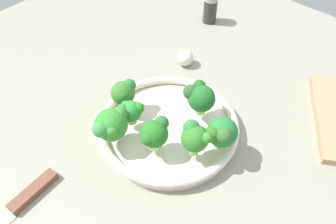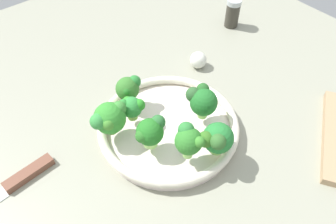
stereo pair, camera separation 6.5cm
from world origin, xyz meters
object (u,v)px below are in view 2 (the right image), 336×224
object	(u,v)px
knife	(5,190)
bowl	(168,127)
broccoli_floret_4	(109,118)
pepper_shaker	(233,13)
broccoli_floret_3	(150,132)
broccoli_floret_0	(132,107)
broccoli_floret_2	(202,101)
broccoli_floret_6	(217,139)
garlic_bulb	(198,60)
broccoli_floret_5	(128,89)
broccoli_floret_1	(188,139)

from	to	relation	value
knife	bowl	bearing A→B (deg)	165.20
broccoli_floret_4	pepper_shaker	world-z (taller)	broccoli_floret_4
pepper_shaker	broccoli_floret_3	bearing A→B (deg)	24.65
broccoli_floret_4	broccoli_floret_0	bearing A→B (deg)	-175.07
broccoli_floret_4	knife	distance (cm)	22.46
broccoli_floret_0	broccoli_floret_2	bearing A→B (deg)	142.96
bowl	knife	distance (cm)	32.32
broccoli_floret_6	garlic_bulb	size ratio (longest dim) A/B	1.58
broccoli_floret_5	broccoli_floret_6	xyz separation A→B (cm)	(-4.59, 20.86, 0.21)
bowl	broccoli_floret_5	distance (cm)	11.32
broccoli_floret_1	pepper_shaker	world-z (taller)	broccoli_floret_1
broccoli_floret_2	broccoli_floret_5	size ratio (longest dim) A/B	1.13
broccoli_floret_5	knife	xyz separation A→B (cm)	(28.83, 1.60, -6.15)
broccoli_floret_4	pepper_shaker	size ratio (longest dim) A/B	0.94
broccoli_floret_1	garlic_bulb	size ratio (longest dim) A/B	1.71
bowl	broccoli_floret_0	xyz separation A→B (cm)	(4.64, -5.59, 4.69)
broccoli_floret_3	garlic_bulb	bearing A→B (deg)	-151.89
broccoli_floret_2	broccoli_floret_6	size ratio (longest dim) A/B	1.03
broccoli_floret_0	pepper_shaker	world-z (taller)	broccoli_floret_0
knife	garlic_bulb	bearing A→B (deg)	-176.45
broccoli_floret_6	broccoli_floret_4	bearing A→B (deg)	-52.89
broccoli_floret_0	bowl	bearing A→B (deg)	129.70
broccoli_floret_0	knife	distance (cm)	27.34
bowl	garlic_bulb	bearing A→B (deg)	-149.29
broccoli_floret_0	broccoli_floret_6	distance (cm)	17.95
broccoli_floret_3	broccoli_floret_6	size ratio (longest dim) A/B	0.99
bowl	broccoli_floret_3	distance (cm)	8.12
broccoli_floret_3	pepper_shaker	world-z (taller)	broccoli_floret_3
broccoli_floret_2	broccoli_floret_6	xyz separation A→B (cm)	(4.23, 8.25, -0.46)
broccoli_floret_5	garlic_bulb	size ratio (longest dim) A/B	1.44
broccoli_floret_1	broccoli_floret_4	size ratio (longest dim) A/B	0.94
broccoli_floret_0	broccoli_floret_5	distance (cm)	4.83
bowl	broccoli_floret_1	bearing A→B (deg)	75.00
broccoli_floret_5	knife	bearing A→B (deg)	3.18
broccoli_floret_5	knife	distance (cm)	29.52
broccoli_floret_0	broccoli_floret_2	world-z (taller)	broccoli_floret_2
garlic_bulb	broccoli_floret_2	bearing A→B (deg)	48.00
broccoli_floret_2	broccoli_floret_6	world-z (taller)	broccoli_floret_2
garlic_bulb	broccoli_floret_1	bearing A→B (deg)	42.60
broccoli_floret_2	knife	world-z (taller)	broccoli_floret_2
broccoli_floret_4	garlic_bulb	world-z (taller)	broccoli_floret_4
broccoli_floret_1	broccoli_floret_5	xyz separation A→B (cm)	(0.18, -18.13, -1.00)
bowl	broccoli_floret_4	distance (cm)	12.56
broccoli_floret_1	broccoli_floret_6	distance (cm)	5.24
knife	broccoli_floret_3	bearing A→B (deg)	157.83
broccoli_floret_0	broccoli_floret_4	xyz separation A→B (cm)	(5.38, 0.46, 0.89)
broccoli_floret_0	broccoli_floret_6	bearing A→B (deg)	112.37
broccoli_floret_0	broccoli_floret_6	xyz separation A→B (cm)	(-6.83, 16.60, 0.55)
broccoli_floret_3	pepper_shaker	size ratio (longest dim) A/B	0.80
broccoli_floret_3	broccoli_floret_5	size ratio (longest dim) A/B	1.08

